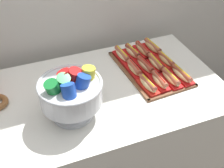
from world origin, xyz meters
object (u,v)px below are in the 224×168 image
(hot_dog_1, at_px, (159,81))
(hot_dog_4, at_px, (134,69))
(hot_dog_7, at_px, (166,60))
(hot_dog_9, at_px, (132,52))
(hot_dog_6, at_px, (156,63))
(buffet_table, at_px, (99,136))
(punch_bowl, at_px, (71,92))
(hot_dog_0, at_px, (148,85))
(hot_dog_10, at_px, (143,50))
(hot_dog_5, at_px, (145,66))
(hot_dog_11, at_px, (153,47))
(hot_dog_2, at_px, (171,78))
(hot_dog_3, at_px, (181,75))
(serving_tray, at_px, (150,69))
(hot_dog_8, at_px, (122,55))

(hot_dog_1, distance_m, hot_dog_4, 0.18)
(hot_dog_7, relative_size, hot_dog_9, 1.01)
(hot_dog_4, distance_m, hot_dog_6, 0.15)
(buffet_table, height_order, punch_bowl, punch_bowl)
(hot_dog_0, bearing_deg, hot_dog_10, 68.80)
(hot_dog_5, relative_size, hot_dog_11, 1.00)
(hot_dog_0, distance_m, hot_dog_2, 0.15)
(buffet_table, bearing_deg, hot_dog_3, -8.73)
(hot_dog_1, height_order, hot_dog_4, hot_dog_1)
(hot_dog_7, xyz_separation_m, hot_dog_11, (-0.01, 0.16, 0.00))
(hot_dog_10, bearing_deg, hot_dog_11, 3.25)
(hot_dog_6, xyz_separation_m, hot_dog_11, (0.07, 0.17, 0.00))
(hot_dog_4, distance_m, hot_dog_7, 0.23)
(buffet_table, relative_size, hot_dog_0, 8.57)
(serving_tray, distance_m, hot_dog_0, 0.20)
(punch_bowl, bearing_deg, hot_dog_10, 33.23)
(hot_dog_6, distance_m, hot_dog_9, 0.18)
(hot_dog_5, xyz_separation_m, hot_dog_9, (-0.01, 0.16, 0.00))
(hot_dog_2, height_order, hot_dog_8, hot_dog_8)
(hot_dog_2, height_order, hot_dog_6, same)
(hot_dog_8, bearing_deg, hot_dog_11, 3.25)
(hot_dog_0, bearing_deg, hot_dog_4, 93.25)
(serving_tray, xyz_separation_m, hot_dog_7, (0.11, 0.01, 0.03))
(hot_dog_1, distance_m, hot_dog_2, 0.08)
(hot_dog_5, distance_m, hot_dog_11, 0.22)
(hot_dog_11, bearing_deg, hot_dog_4, -140.50)
(hot_dog_8, relative_size, punch_bowl, 0.55)
(hot_dog_0, bearing_deg, hot_dog_3, 3.25)
(serving_tray, relative_size, hot_dog_9, 3.36)
(buffet_table, bearing_deg, hot_dog_11, 27.89)
(punch_bowl, bearing_deg, hot_dog_3, 4.39)
(hot_dog_7, bearing_deg, serving_tray, -176.75)
(hot_dog_2, xyz_separation_m, hot_dog_8, (-0.17, 0.32, 0.00))
(punch_bowl, bearing_deg, buffet_table, 36.67)
(hot_dog_10, bearing_deg, hot_dog_8, -176.75)
(hot_dog_4, height_order, hot_dog_5, hot_dog_5)
(hot_dog_1, xyz_separation_m, hot_dog_10, (0.06, 0.33, -0.00))
(hot_dog_6, bearing_deg, hot_dog_11, 68.80)
(hot_dog_0, bearing_deg, hot_dog_9, 80.44)
(serving_tray, relative_size, hot_dog_8, 3.13)
(hot_dog_5, distance_m, hot_dog_6, 0.08)
(serving_tray, xyz_separation_m, hot_dog_1, (-0.03, -0.17, 0.03))
(hot_dog_4, bearing_deg, punch_bowl, -154.92)
(hot_dog_7, bearing_deg, hot_dog_9, 135.52)
(hot_dog_5, bearing_deg, buffet_table, -166.69)
(hot_dog_3, height_order, hot_dog_8, same)
(hot_dog_0, bearing_deg, hot_dog_7, 39.50)
(hot_dog_0, height_order, hot_dog_9, hot_dog_9)
(hot_dog_10, xyz_separation_m, hot_dog_11, (0.07, 0.00, 0.00))
(hot_dog_10, bearing_deg, serving_tray, -99.56)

